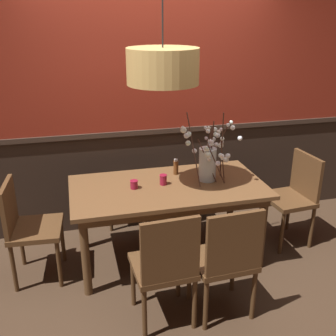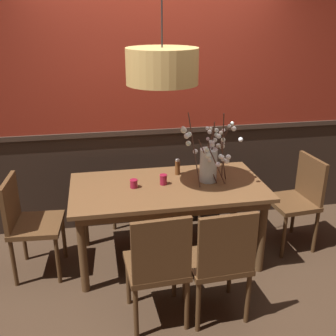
% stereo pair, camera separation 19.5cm
% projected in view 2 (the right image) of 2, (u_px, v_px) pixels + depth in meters
% --- Properties ---
extents(ground_plane, '(24.00, 24.00, 0.00)m').
position_uv_depth(ground_plane, '(168.00, 257.00, 3.85)').
color(ground_plane, '#422D1E').
extents(back_wall, '(5.59, 0.14, 2.77)m').
position_uv_depth(back_wall, '(154.00, 98.00, 4.08)').
color(back_wall, '#2D2119').
rests_on(back_wall, ground).
extents(dining_table, '(1.73, 0.90, 0.75)m').
position_uv_depth(dining_table, '(168.00, 194.00, 3.61)').
color(dining_table, brown).
rests_on(dining_table, ground).
extents(chair_head_west_end, '(0.46, 0.48, 0.90)m').
position_uv_depth(chair_head_west_end, '(28.00, 220.00, 3.46)').
color(chair_head_west_end, brown).
rests_on(chair_head_west_end, ground).
extents(chair_far_side_left, '(0.44, 0.40, 0.88)m').
position_uv_depth(chair_far_side_left, '(128.00, 177.00, 4.41)').
color(chair_far_side_left, brown).
rests_on(chair_far_side_left, ground).
extents(chair_near_side_left, '(0.46, 0.46, 0.94)m').
position_uv_depth(chair_near_side_left, '(158.00, 264.00, 2.85)').
color(chair_near_side_left, brown).
rests_on(chair_near_side_left, ground).
extents(chair_far_side_right, '(0.42, 0.45, 0.97)m').
position_uv_depth(chair_far_side_right, '(181.00, 171.00, 4.49)').
color(chair_far_side_right, brown).
rests_on(chair_far_side_right, ground).
extents(chair_near_side_right, '(0.47, 0.44, 0.94)m').
position_uv_depth(chair_near_side_right, '(220.00, 259.00, 2.91)').
color(chair_near_side_right, brown).
rests_on(chair_near_side_right, ground).
extents(chair_head_east_end, '(0.44, 0.48, 0.92)m').
position_uv_depth(chair_head_east_end, '(299.00, 196.00, 3.89)').
color(chair_head_east_end, brown).
rests_on(chair_head_east_end, ground).
extents(vase_with_blossoms, '(0.51, 0.44, 0.67)m').
position_uv_depth(vase_with_blossoms, '(209.00, 161.00, 3.60)').
color(vase_with_blossoms, silver).
rests_on(vase_with_blossoms, dining_table).
extents(candle_holder_nearer_center, '(0.07, 0.07, 0.09)m').
position_uv_depth(candle_holder_nearer_center, '(163.00, 179.00, 3.58)').
color(candle_holder_nearer_center, maroon).
rests_on(candle_holder_nearer_center, dining_table).
extents(candle_holder_nearer_edge, '(0.07, 0.07, 0.08)m').
position_uv_depth(candle_holder_nearer_edge, '(134.00, 184.00, 3.52)').
color(candle_holder_nearer_edge, maroon).
rests_on(candle_holder_nearer_edge, dining_table).
extents(condiment_bottle, '(0.05, 0.05, 0.15)m').
position_uv_depth(condiment_bottle, '(178.00, 167.00, 3.79)').
color(condiment_bottle, brown).
rests_on(condiment_bottle, dining_table).
extents(pendant_lamp, '(0.57, 0.57, 1.10)m').
position_uv_depth(pendant_lamp, '(162.00, 66.00, 3.11)').
color(pendant_lamp, tan).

